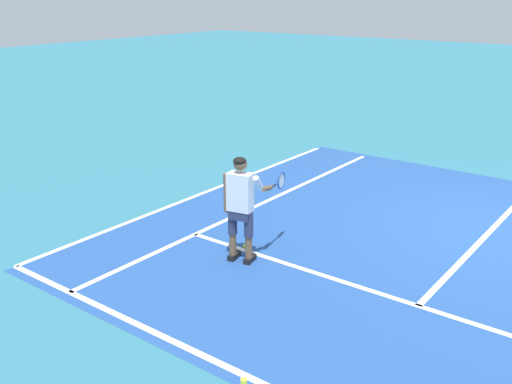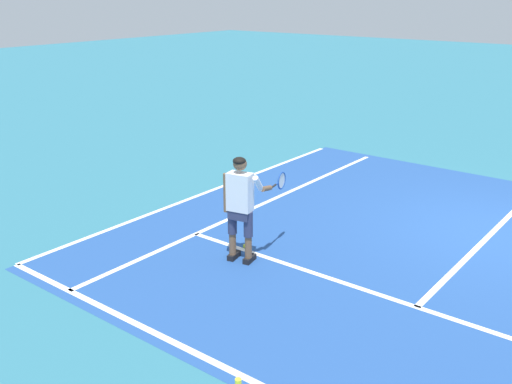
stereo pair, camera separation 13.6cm
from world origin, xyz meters
The scene contains 8 objects.
ground_plane centered at (0.00, 0.00, 0.00)m, with size 80.00×80.00×0.00m, color teal.
court_inner_surface centered at (0.00, -1.43, 0.00)m, with size 10.98×9.42×0.00m, color #234C93.
line_service centered at (0.00, -3.32, 0.00)m, with size 8.23×0.10×0.01m, color white.
line_centre_service centered at (0.00, -0.12, 0.00)m, with size 0.10×6.40×0.01m, color white.
line_singles_left centered at (-4.12, -1.43, 0.00)m, with size 0.10×9.02×0.01m, color white.
line_doubles_left centered at (-5.49, -1.43, 0.00)m, with size 0.10×9.02×0.01m, color white.
tennis_player centered at (-2.81, -3.64, 0.99)m, with size 0.59×1.20×1.71m.
tennis_ball_near_feet centered at (-3.07, -3.24, 0.03)m, with size 0.07×0.07×0.07m, color #CCE02D.
Camera 1 is at (2.46, -10.27, 4.07)m, focal length 41.10 mm.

